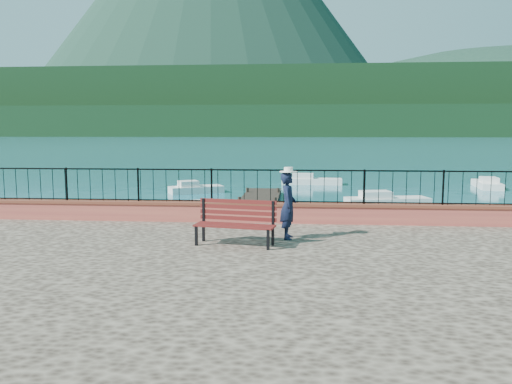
% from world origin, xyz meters
% --- Properties ---
extents(ground, '(2000.00, 2000.00, 0.00)m').
position_xyz_m(ground, '(0.00, 0.00, 0.00)').
color(ground, '#19596B').
rests_on(ground, ground).
extents(parapet, '(28.00, 0.46, 0.58)m').
position_xyz_m(parapet, '(0.00, 3.70, 1.49)').
color(parapet, '#C85D48').
rests_on(parapet, promenade).
extents(railing, '(27.00, 0.05, 0.95)m').
position_xyz_m(railing, '(0.00, 3.70, 2.25)').
color(railing, black).
rests_on(railing, parapet).
extents(dock, '(2.00, 16.00, 0.30)m').
position_xyz_m(dock, '(-2.00, 12.00, 0.15)').
color(dock, '#2D231C').
rests_on(dock, ground).
extents(far_forest, '(900.00, 60.00, 18.00)m').
position_xyz_m(far_forest, '(0.00, 300.00, 9.00)').
color(far_forest, black).
rests_on(far_forest, ground).
extents(foothills, '(900.00, 120.00, 44.00)m').
position_xyz_m(foothills, '(0.00, 360.00, 22.00)').
color(foothills, black).
rests_on(foothills, ground).
extents(companion_hill, '(448.00, 384.00, 180.00)m').
position_xyz_m(companion_hill, '(220.00, 560.00, 0.00)').
color(companion_hill, '#142D23').
rests_on(companion_hill, ground).
extents(park_bench, '(1.96, 0.93, 1.04)m').
position_xyz_m(park_bench, '(-1.44, 0.73, 1.51)').
color(park_bench, black).
rests_on(park_bench, promenade).
extents(person, '(0.41, 0.61, 1.66)m').
position_xyz_m(person, '(-0.22, 1.53, 2.03)').
color(person, black).
rests_on(person, promenade).
extents(hat, '(0.44, 0.44, 0.12)m').
position_xyz_m(hat, '(-0.22, 1.53, 2.92)').
color(hat, white).
rests_on(hat, person).
extents(boat_0, '(3.97, 2.65, 0.80)m').
position_xyz_m(boat_0, '(-3.87, 11.03, 0.40)').
color(boat_0, white).
rests_on(boat_0, ground).
extents(boat_1, '(3.51, 3.08, 0.80)m').
position_xyz_m(boat_1, '(3.80, 9.02, 0.40)').
color(boat_1, silver).
rests_on(boat_1, ground).
extents(boat_2, '(4.44, 2.17, 0.80)m').
position_xyz_m(boat_2, '(4.63, 15.29, 0.40)').
color(boat_2, silver).
rests_on(boat_2, ground).
extents(boat_3, '(3.50, 2.66, 0.80)m').
position_xyz_m(boat_3, '(-6.27, 19.68, 0.40)').
color(boat_3, silver).
rests_on(boat_3, ground).
extents(boat_4, '(4.33, 1.50, 0.80)m').
position_xyz_m(boat_4, '(1.03, 25.30, 0.40)').
color(boat_4, silver).
rests_on(boat_4, ground).
extents(boat_5, '(1.81, 4.00, 0.80)m').
position_xyz_m(boat_5, '(12.80, 24.10, 0.40)').
color(boat_5, silver).
rests_on(boat_5, ground).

